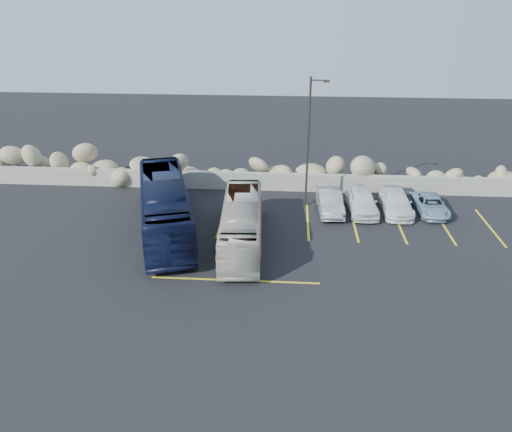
# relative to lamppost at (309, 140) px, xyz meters

# --- Properties ---
(ground) EXTENTS (90.00, 90.00, 0.00)m
(ground) POSITION_rel_lamppost_xyz_m (-2.56, -9.50, -4.30)
(ground) COLOR black
(ground) RESTS_ON ground
(seawall) EXTENTS (60.00, 0.40, 1.20)m
(seawall) POSITION_rel_lamppost_xyz_m (-2.56, 2.50, -3.70)
(seawall) COLOR gray
(seawall) RESTS_ON ground
(riprap_pile) EXTENTS (54.00, 2.80, 2.60)m
(riprap_pile) POSITION_rel_lamppost_xyz_m (-2.56, 3.70, -3.00)
(riprap_pile) COLOR #9D8B67
(riprap_pile) RESTS_ON ground
(parking_lines) EXTENTS (18.16, 9.36, 0.01)m
(parking_lines) POSITION_rel_lamppost_xyz_m (2.09, -3.93, -4.29)
(parking_lines) COLOR yellow
(parking_lines) RESTS_ON ground
(lamppost) EXTENTS (1.14, 0.18, 8.00)m
(lamppost) POSITION_rel_lamppost_xyz_m (0.00, 0.00, 0.00)
(lamppost) COLOR #2F2C2A
(lamppost) RESTS_ON ground
(vintage_bus) EXTENTS (2.50, 8.68, 2.39)m
(vintage_bus) POSITION_rel_lamppost_xyz_m (-3.58, -5.54, -3.10)
(vintage_bus) COLOR beige
(vintage_bus) RESTS_ON ground
(tour_coach) EXTENTS (5.41, 10.92, 2.97)m
(tour_coach) POSITION_rel_lamppost_xyz_m (-8.04, -4.19, -2.81)
(tour_coach) COLOR black
(tour_coach) RESTS_ON ground
(car_a) EXTENTS (1.88, 4.26, 1.43)m
(car_a) POSITION_rel_lamppost_xyz_m (3.35, -0.81, -3.58)
(car_a) COLOR white
(car_a) RESTS_ON ground
(car_b) EXTENTS (1.62, 4.08, 1.32)m
(car_b) POSITION_rel_lamppost_xyz_m (1.41, -0.90, -3.64)
(car_b) COLOR #A1A1A5
(car_b) RESTS_ON ground
(car_c) EXTENTS (1.76, 4.26, 1.23)m
(car_c) POSITION_rel_lamppost_xyz_m (5.46, -0.62, -3.68)
(car_c) COLOR white
(car_c) RESTS_ON ground
(car_d) EXTENTS (1.74, 3.71, 1.02)m
(car_d) POSITION_rel_lamppost_xyz_m (7.57, -0.68, -3.78)
(car_d) COLOR #84A4BC
(car_d) RESTS_ON ground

